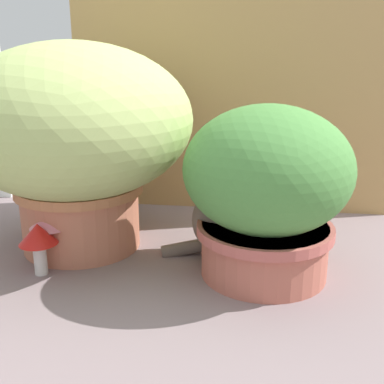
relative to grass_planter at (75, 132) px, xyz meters
name	(u,v)px	position (x,y,z in m)	size (l,w,h in m)	color
ground_plane	(168,260)	(0.25, -0.06, -0.32)	(6.00, 6.00, 0.00)	gray
cardboard_backdrop	(232,61)	(0.38, 0.39, 0.17)	(1.03, 0.03, 0.96)	tan
grass_planter	(75,132)	(0.00, 0.00, 0.00)	(0.61, 0.61, 0.54)	#BB6E52
leafy_planter	(267,188)	(0.49, -0.10, -0.10)	(0.39, 0.39, 0.41)	#B96351
cat	(250,215)	(0.46, -0.03, -0.19)	(0.39, 0.22, 0.32)	#695A50
mushroom_ornament_red	(38,237)	(-0.04, -0.18, -0.22)	(0.09, 0.09, 0.13)	silver
mushroom_ornament_pink	(49,229)	(-0.03, -0.13, -0.22)	(0.10, 0.10, 0.14)	silver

